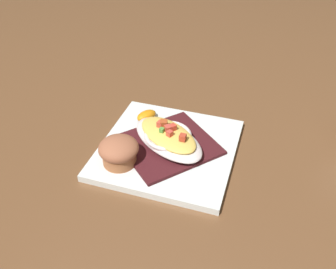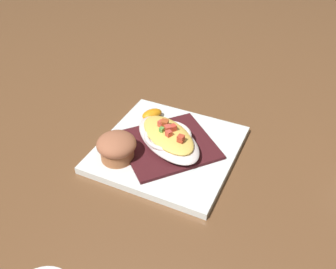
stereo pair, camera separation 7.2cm
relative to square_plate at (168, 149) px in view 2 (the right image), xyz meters
The scene contains 6 objects.
ground_plane 0.01m from the square_plate, ahead, with size 2.60×2.60×0.00m, color brown.
square_plate is the anchor object (origin of this frame).
folded_napkin 0.01m from the square_plate, ahead, with size 0.16×0.17×0.01m, color #43161A.
gratin_dish 0.03m from the square_plate, 68.85° to the right, with size 0.18×0.19×0.05m.
muffin 0.11m from the square_plate, 129.72° to the left, with size 0.08×0.08×0.05m.
orange_garnish 0.10m from the square_plate, 39.97° to the left, with size 0.06×0.05×0.02m.
Camera 2 is at (-0.54, -0.19, 0.49)m, focal length 39.60 mm.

